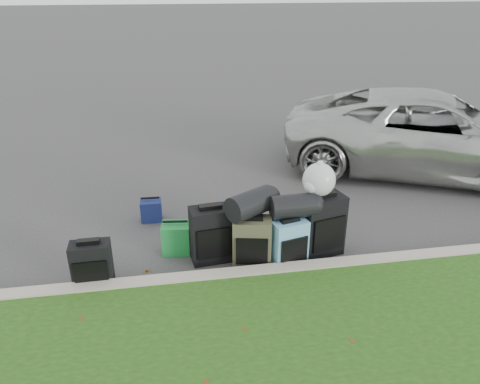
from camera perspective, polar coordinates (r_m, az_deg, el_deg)
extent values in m
plane|color=#383535|center=(6.20, 1.22, -5.32)|extent=(120.00, 120.00, 0.00)
cube|color=#9E937F|center=(5.33, 3.25, -9.92)|extent=(120.00, 0.18, 0.15)
imported|color=#B7B7B2|center=(8.67, 22.47, 6.65)|extent=(5.45, 4.15, 1.37)
cube|color=black|center=(5.37, -17.60, -8.47)|extent=(0.43, 0.24, 0.53)
cube|color=black|center=(5.55, -3.57, -5.19)|extent=(0.50, 0.34, 0.68)
cube|color=#373624|center=(5.46, 1.49, -6.16)|extent=(0.49, 0.36, 0.61)
cube|color=teal|center=(5.49, 5.98, -6.24)|extent=(0.45, 0.33, 0.58)
cube|color=black|center=(5.74, 9.93, -4.01)|extent=(0.57, 0.42, 0.76)
cube|color=#1C8035|center=(5.82, -7.79, -5.59)|extent=(0.37, 0.31, 0.38)
cube|color=navy|center=(6.63, -10.77, -2.21)|extent=(0.29, 0.23, 0.30)
cylinder|color=black|center=(5.32, 1.36, -1.44)|extent=(0.64, 0.55, 0.30)
cylinder|color=black|center=(5.39, 6.41, -1.74)|extent=(0.51, 0.30, 0.28)
sphere|color=silver|center=(5.52, 9.61, 1.47)|extent=(0.39, 0.39, 0.39)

